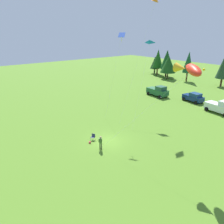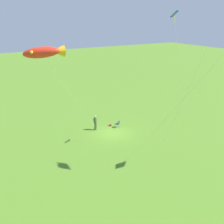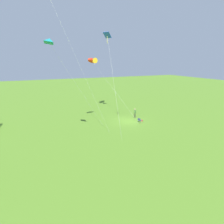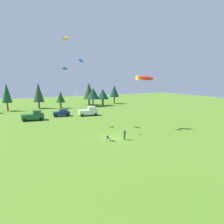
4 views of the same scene
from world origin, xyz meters
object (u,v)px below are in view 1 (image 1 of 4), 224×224
at_px(car_navy_hatch, 194,97).
at_px(kite_large_fish, 190,69).
at_px(person_kite_flyer, 101,142).
at_px(kite_diamond_blue, 121,39).
at_px(kite_delta_orange, 156,0).
at_px(backpack_on_grass, 90,142).
at_px(folding_chair, 93,136).
at_px(truck_white_pickup, 221,107).
at_px(kite_delta_teal, 150,42).
at_px(truck_green_flatbed, 158,91).

height_order(car_navy_hatch, kite_large_fish, kite_large_fish).
relative_size(person_kite_flyer, kite_diamond_blue, 0.13).
distance_m(kite_diamond_blue, kite_delta_orange, 8.95).
bearing_deg(backpack_on_grass, car_navy_hatch, 93.49).
bearing_deg(folding_chair, kite_diamond_blue, 165.92).
distance_m(person_kite_flyer, kite_delta_orange, 22.71).
relative_size(person_kite_flyer, truck_white_pickup, 0.33).
bearing_deg(car_navy_hatch, truck_white_pickup, -11.59).
relative_size(person_kite_flyer, kite_delta_teal, 0.14).
bearing_deg(truck_white_pickup, person_kite_flyer, -89.92).
xyz_separation_m(kite_large_fish, kite_delta_orange, (-12.54, 8.99, 7.81)).
xyz_separation_m(folding_chair, backpack_on_grass, (0.52, -0.87, -0.38)).
relative_size(folding_chair, kite_delta_orange, 0.04).
distance_m(truck_green_flatbed, kite_large_fish, 27.44).
height_order(person_kite_flyer, kite_delta_teal, kite_delta_teal).
distance_m(backpack_on_grass, kite_diamond_blue, 14.65).
bearing_deg(truck_green_flatbed, car_navy_hatch, 21.94).
distance_m(person_kite_flyer, truck_green_flatbed, 26.08).
bearing_deg(car_navy_hatch, folding_chair, -80.51).
height_order(kite_large_fish, kite_delta_teal, kite_delta_teal).
bearing_deg(truck_white_pickup, truck_green_flatbed, -172.67).
bearing_deg(kite_delta_orange, car_navy_hatch, 82.92).
distance_m(car_navy_hatch, kite_delta_teal, 16.30).
xyz_separation_m(folding_chair, truck_white_pickup, (5.56, 23.00, 0.61)).
height_order(truck_white_pickup, kite_delta_teal, kite_delta_teal).
relative_size(truck_green_flatbed, kite_delta_teal, 0.42).
xyz_separation_m(kite_large_fish, kite_delta_teal, (-13.07, 8.68, 1.89)).
xyz_separation_m(person_kite_flyer, kite_delta_teal, (-5.70, 14.05, 10.90)).
relative_size(folding_chair, backpack_on_grass, 2.56).
height_order(folding_chair, backpack_on_grass, folding_chair).
distance_m(truck_green_flatbed, truck_white_pickup, 13.96).
height_order(person_kite_flyer, folding_chair, person_kite_flyer).
bearing_deg(car_navy_hatch, kite_delta_orange, -90.02).
height_order(truck_white_pickup, kite_delta_orange, kite_delta_orange).
xyz_separation_m(truck_green_flatbed, truck_white_pickup, (13.96, 0.06, 0.00)).
bearing_deg(kite_delta_orange, folding_chair, -79.59).
xyz_separation_m(backpack_on_grass, kite_delta_orange, (-3.03, 14.53, 17.74)).
xyz_separation_m(person_kite_flyer, truck_green_flatbed, (-11.05, 23.63, 0.08)).
height_order(kite_large_fish, kite_delta_orange, kite_delta_orange).
bearing_deg(kite_large_fish, backpack_on_grass, -149.78).
bearing_deg(person_kite_flyer, truck_white_pickup, 153.15).
bearing_deg(car_navy_hatch, backpack_on_grass, -79.45).
distance_m(truck_white_pickup, kite_large_fish, 20.87).
distance_m(truck_green_flatbed, kite_delta_orange, 20.03).
bearing_deg(person_kite_flyer, folding_chair, -124.42).
distance_m(kite_large_fish, kite_diamond_blue, 12.56).
relative_size(truck_green_flatbed, kite_diamond_blue, 0.39).
relative_size(folding_chair, kite_large_fish, 0.08).
bearing_deg(truck_white_pickup, kite_large_fish, -69.22).
height_order(person_kite_flyer, kite_delta_orange, kite_delta_orange).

